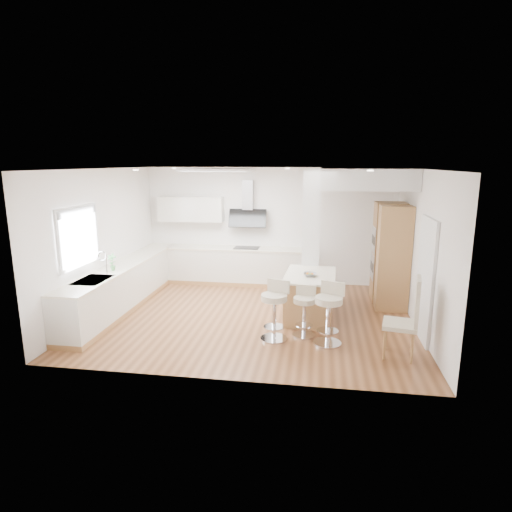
% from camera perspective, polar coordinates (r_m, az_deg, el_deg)
% --- Properties ---
extents(ground, '(6.00, 6.00, 0.00)m').
position_cam_1_polar(ground, '(8.35, -0.38, -8.04)').
color(ground, brown).
rests_on(ground, ground).
extents(ceiling, '(6.00, 5.00, 0.02)m').
position_cam_1_polar(ceiling, '(8.35, -0.38, -8.04)').
color(ceiling, white).
rests_on(ceiling, ground).
extents(wall_back, '(6.00, 0.04, 2.80)m').
position_cam_1_polar(wall_back, '(10.41, 1.75, 4.02)').
color(wall_back, white).
rests_on(wall_back, ground).
extents(wall_left, '(0.04, 5.00, 2.80)m').
position_cam_1_polar(wall_left, '(8.94, -19.78, 1.89)').
color(wall_left, white).
rests_on(wall_left, ground).
extents(wall_right, '(0.04, 5.00, 2.80)m').
position_cam_1_polar(wall_right, '(8.08, 21.13, 0.73)').
color(wall_right, white).
rests_on(wall_right, ground).
extents(skylight, '(4.10, 2.10, 0.06)m').
position_cam_1_polar(skylight, '(8.57, -5.11, 11.38)').
color(skylight, white).
rests_on(skylight, ground).
extents(window_left, '(0.06, 1.28, 1.07)m').
position_cam_1_polar(window_left, '(8.10, -22.63, 2.75)').
color(window_left, silver).
rests_on(window_left, ground).
extents(doorway_right, '(0.05, 1.00, 2.10)m').
position_cam_1_polar(doorway_right, '(7.59, 21.66, -3.13)').
color(doorway_right, '#4F463E').
rests_on(doorway_right, ground).
extents(counter_left, '(0.63, 4.50, 1.35)m').
position_cam_1_polar(counter_left, '(9.21, -17.03, -3.64)').
color(counter_left, '#B5834D').
rests_on(counter_left, ground).
extents(counter_back, '(3.62, 0.63, 2.50)m').
position_cam_1_polar(counter_back, '(10.42, -3.46, 0.07)').
color(counter_back, '#B5834D').
rests_on(counter_back, ground).
extents(pillar, '(0.35, 0.35, 2.80)m').
position_cam_1_polar(pillar, '(8.81, 7.34, 2.39)').
color(pillar, white).
rests_on(pillar, ground).
extents(soffit, '(1.78, 2.20, 0.40)m').
position_cam_1_polar(soffit, '(9.18, 14.29, 10.05)').
color(soffit, white).
rests_on(soffit, ground).
extents(oven_column, '(0.63, 1.21, 2.10)m').
position_cam_1_polar(oven_column, '(9.27, 17.43, 0.20)').
color(oven_column, '#B5834D').
rests_on(oven_column, ground).
extents(peninsula, '(1.00, 1.45, 0.92)m').
position_cam_1_polar(peninsula, '(8.23, 7.18, -5.26)').
color(peninsula, '#B5834D').
rests_on(peninsula, ground).
extents(bar_stool_a, '(0.58, 0.58, 1.01)m').
position_cam_1_polar(bar_stool_a, '(7.15, 2.50, -6.82)').
color(bar_stool_a, silver).
rests_on(bar_stool_a, ground).
extents(bar_stool_b, '(0.43, 0.43, 0.87)m').
position_cam_1_polar(bar_stool_b, '(7.36, 6.49, -6.95)').
color(bar_stool_b, silver).
rests_on(bar_stool_b, ground).
extents(bar_stool_c, '(0.60, 0.60, 1.03)m').
position_cam_1_polar(bar_stool_c, '(7.06, 9.70, -7.15)').
color(bar_stool_c, silver).
rests_on(bar_stool_c, ground).
extents(dining_chair, '(0.58, 0.58, 1.27)m').
position_cam_1_polar(dining_chair, '(6.84, 19.67, -7.45)').
color(dining_chair, beige).
rests_on(dining_chair, ground).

